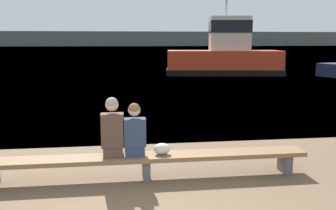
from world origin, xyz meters
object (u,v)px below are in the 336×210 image
Objects in this scene: bench_main at (146,160)px; shopping_bag at (162,149)px; person_right at (134,133)px; tugboat_red at (225,56)px; person_left at (113,130)px.

shopping_bag is (0.28, 0.00, 0.18)m from bench_main.
shopping_bag is at bearing 0.74° from bench_main.
person_right reaches higher than bench_main.
tugboat_red is (6.82, 19.66, 0.74)m from shopping_bag.
person_right reaches higher than shopping_bag.
bench_main is 0.79m from person_left.
person_right is at bearing 178.35° from bench_main.
person_right is 0.56m from shopping_bag.
person_right is at bearing 179.76° from shopping_bag.
person_right is (0.37, 0.00, -0.06)m from person_left.
shopping_bag reaches higher than bench_main.
tugboat_red reaches higher than person_left.
bench_main is 5.51× the size of person_left.
person_left is 0.37m from person_right.
person_left is at bearing 179.77° from bench_main.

